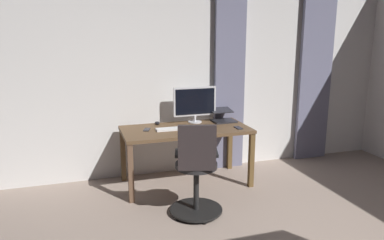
# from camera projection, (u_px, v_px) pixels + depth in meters

# --- Properties ---
(back_room_partition) EXTENTS (5.77, 0.10, 2.71)m
(back_room_partition) POSITION_uv_depth(u_px,v_px,m) (198.00, 73.00, 5.09)
(back_room_partition) COLOR silver
(back_room_partition) RESTS_ON ground
(curtain_left_panel) EXTENTS (0.52, 0.06, 2.47)m
(curtain_left_panel) POSITION_uv_depth(u_px,v_px,m) (315.00, 78.00, 5.54)
(curtain_left_panel) COLOR slate
(curtain_left_panel) RESTS_ON ground
(curtain_right_panel) EXTENTS (0.43, 0.06, 2.47)m
(curtain_right_panel) POSITION_uv_depth(u_px,v_px,m) (229.00, 81.00, 5.14)
(curtain_right_panel) COLOR slate
(curtain_right_panel) RESTS_ON ground
(desk) EXTENTS (1.57, 0.76, 0.73)m
(desk) POSITION_uv_depth(u_px,v_px,m) (186.00, 135.00, 4.66)
(desk) COLOR brown
(desk) RESTS_ON ground
(office_chair) EXTENTS (0.56, 0.56, 1.02)m
(office_chair) POSITION_uv_depth(u_px,v_px,m) (196.00, 173.00, 3.85)
(office_chair) COLOR black
(office_chair) RESTS_ON ground
(computer_monitor) EXTENTS (0.57, 0.18, 0.47)m
(computer_monitor) POSITION_uv_depth(u_px,v_px,m) (195.00, 103.00, 4.88)
(computer_monitor) COLOR silver
(computer_monitor) RESTS_ON desk
(computer_keyboard) EXTENTS (0.40, 0.12, 0.02)m
(computer_keyboard) POSITION_uv_depth(u_px,v_px,m) (172.00, 129.00, 4.56)
(computer_keyboard) COLOR white
(computer_keyboard) RESTS_ON desk
(laptop) EXTENTS (0.31, 0.37, 0.16)m
(laptop) POSITION_uv_depth(u_px,v_px,m) (222.00, 117.00, 5.00)
(laptop) COLOR #232328
(laptop) RESTS_ON desk
(computer_mouse) EXTENTS (0.06, 0.10, 0.04)m
(computer_mouse) POSITION_uv_depth(u_px,v_px,m) (157.00, 123.00, 4.83)
(computer_mouse) COLOR black
(computer_mouse) RESTS_ON desk
(cell_phone_face_up) EXTENTS (0.12, 0.16, 0.01)m
(cell_phone_face_up) POSITION_uv_depth(u_px,v_px,m) (147.00, 130.00, 4.55)
(cell_phone_face_up) COLOR #232328
(cell_phone_face_up) RESTS_ON desk
(cell_phone_by_monitor) EXTENTS (0.07, 0.14, 0.01)m
(cell_phone_by_monitor) POSITION_uv_depth(u_px,v_px,m) (238.00, 128.00, 4.64)
(cell_phone_by_monitor) COLOR #232328
(cell_phone_by_monitor) RESTS_ON desk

